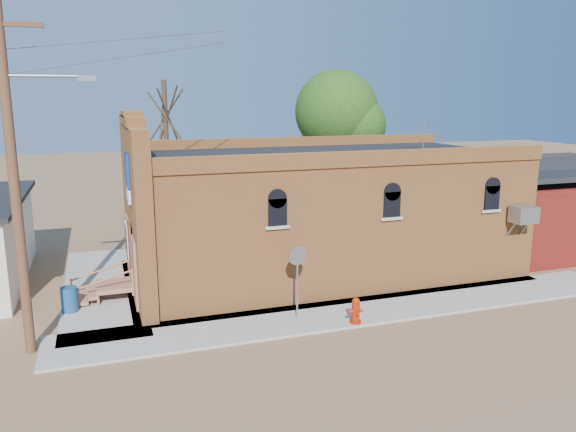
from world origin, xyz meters
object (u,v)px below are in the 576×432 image
object	(u,v)px
utility_pole	(16,175)
fire_hydrant	(356,310)
stop_sign	(297,263)
trash_barrel	(69,299)
brick_bar	(315,212)

from	to	relation	value
utility_pole	fire_hydrant	size ratio (longest dim) A/B	11.27
fire_hydrant	stop_sign	size ratio (longest dim) A/B	0.35
utility_pole	trash_barrel	distance (m)	5.07
brick_bar	utility_pole	size ratio (longest dim) A/B	1.82
brick_bar	trash_barrel	world-z (taller)	brick_bar
brick_bar	trash_barrel	xyz separation A→B (m)	(-8.94, -1.74, -1.87)
trash_barrel	utility_pole	bearing A→B (deg)	-108.27
brick_bar	stop_sign	size ratio (longest dim) A/B	7.18
fire_hydrant	stop_sign	world-z (taller)	stop_sign
utility_pole	fire_hydrant	world-z (taller)	utility_pole
brick_bar	stop_sign	distance (m)	5.14
brick_bar	fire_hydrant	distance (m)	5.87
fire_hydrant	brick_bar	bearing A→B (deg)	103.29
fire_hydrant	stop_sign	xyz separation A→B (m)	(-1.51, 0.96, 1.36)
utility_pole	fire_hydrant	distance (m)	10.00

